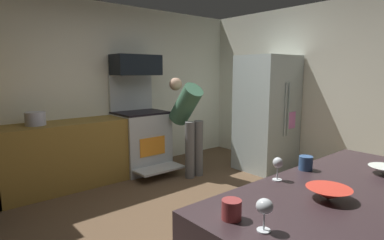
{
  "coord_description": "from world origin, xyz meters",
  "views": [
    {
      "loc": [
        -2.1,
        -2.25,
        1.57
      ],
      "look_at": [
        0.06,
        0.3,
        1.05
      ],
      "focal_mm": 29.03,
      "sensor_mm": 36.0,
      "label": 1
    }
  ],
  "objects_px": {
    "refrigerator": "(267,113)",
    "wine_glass_far": "(278,164)",
    "stock_pot": "(35,119)",
    "microwave": "(136,65)",
    "mug_tea": "(232,210)",
    "wine_glass_near": "(265,208)",
    "oven_range": "(141,139)",
    "person_cook": "(188,118)",
    "mug_coffee": "(306,163)",
    "mixing_bowl_small": "(328,194)"
  },
  "relations": [
    {
      "from": "refrigerator",
      "to": "wine_glass_far",
      "type": "relative_size",
      "value": 12.39
    },
    {
      "from": "wine_glass_far",
      "to": "stock_pot",
      "type": "height_order",
      "value": "stock_pot"
    },
    {
      "from": "microwave",
      "to": "stock_pot",
      "type": "relative_size",
      "value": 3.0
    },
    {
      "from": "microwave",
      "to": "mug_tea",
      "type": "height_order",
      "value": "microwave"
    },
    {
      "from": "wine_glass_near",
      "to": "stock_pot",
      "type": "relative_size",
      "value": 0.59
    },
    {
      "from": "microwave",
      "to": "mug_tea",
      "type": "distance_m",
      "value": 3.79
    },
    {
      "from": "mug_tea",
      "to": "wine_glass_near",
      "type": "bearing_deg",
      "value": -81.76
    },
    {
      "from": "oven_range",
      "to": "stock_pot",
      "type": "height_order",
      "value": "oven_range"
    },
    {
      "from": "person_cook",
      "to": "mug_tea",
      "type": "height_order",
      "value": "person_cook"
    },
    {
      "from": "person_cook",
      "to": "mug_coffee",
      "type": "height_order",
      "value": "person_cook"
    },
    {
      "from": "refrigerator",
      "to": "mug_coffee",
      "type": "height_order",
      "value": "refrigerator"
    },
    {
      "from": "stock_pot",
      "to": "mug_coffee",
      "type": "bearing_deg",
      "value": -73.32
    },
    {
      "from": "refrigerator",
      "to": "mixing_bowl_small",
      "type": "xyz_separation_m",
      "value": [
        -2.56,
        -2.28,
        0.02
      ]
    },
    {
      "from": "microwave",
      "to": "person_cook",
      "type": "distance_m",
      "value": 1.16
    },
    {
      "from": "mug_tea",
      "to": "stock_pot",
      "type": "xyz_separation_m",
      "value": [
        -0.02,
        3.32,
        0.04
      ]
    },
    {
      "from": "refrigerator",
      "to": "mixing_bowl_small",
      "type": "relative_size",
      "value": 7.75
    },
    {
      "from": "refrigerator",
      "to": "wine_glass_near",
      "type": "relative_size",
      "value": 12.56
    },
    {
      "from": "oven_range",
      "to": "wine_glass_far",
      "type": "distance_m",
      "value": 3.31
    },
    {
      "from": "wine_glass_far",
      "to": "mug_tea",
      "type": "xyz_separation_m",
      "value": [
        -0.6,
        -0.17,
        -0.06
      ]
    },
    {
      "from": "mug_coffee",
      "to": "oven_range",
      "type": "bearing_deg",
      "value": 79.72
    },
    {
      "from": "microwave",
      "to": "wine_glass_far",
      "type": "relative_size",
      "value": 5.03
    },
    {
      "from": "refrigerator",
      "to": "stock_pot",
      "type": "bearing_deg",
      "value": 158.72
    },
    {
      "from": "refrigerator",
      "to": "stock_pot",
      "type": "relative_size",
      "value": 7.4
    },
    {
      "from": "wine_glass_far",
      "to": "mug_coffee",
      "type": "distance_m",
      "value": 0.33
    },
    {
      "from": "oven_range",
      "to": "wine_glass_near",
      "type": "height_order",
      "value": "oven_range"
    },
    {
      "from": "person_cook",
      "to": "wine_glass_far",
      "type": "xyz_separation_m",
      "value": [
        -1.34,
        -2.51,
        0.12
      ]
    },
    {
      "from": "person_cook",
      "to": "stock_pot",
      "type": "height_order",
      "value": "person_cook"
    },
    {
      "from": "wine_glass_near",
      "to": "wine_glass_far",
      "type": "bearing_deg",
      "value": 29.81
    },
    {
      "from": "oven_range",
      "to": "mixing_bowl_small",
      "type": "xyz_separation_m",
      "value": [
        -0.94,
        -3.49,
        0.42
      ]
    },
    {
      "from": "oven_range",
      "to": "mug_coffee",
      "type": "xyz_separation_m",
      "value": [
        -0.57,
        -3.15,
        0.44
      ]
    },
    {
      "from": "person_cook",
      "to": "mixing_bowl_small",
      "type": "xyz_separation_m",
      "value": [
        -1.38,
        -2.86,
        0.05
      ]
    },
    {
      "from": "wine_glass_near",
      "to": "stock_pot",
      "type": "height_order",
      "value": "stock_pot"
    },
    {
      "from": "wine_glass_far",
      "to": "mug_coffee",
      "type": "relative_size",
      "value": 1.52
    },
    {
      "from": "oven_range",
      "to": "wine_glass_near",
      "type": "bearing_deg",
      "value": -113.0
    },
    {
      "from": "microwave",
      "to": "mug_coffee",
      "type": "bearing_deg",
      "value": -99.99
    },
    {
      "from": "microwave",
      "to": "wine_glass_far",
      "type": "xyz_separation_m",
      "value": [
        -0.9,
        -3.24,
        -0.67
      ]
    },
    {
      "from": "mug_coffee",
      "to": "wine_glass_far",
      "type": "bearing_deg",
      "value": 179.2
    },
    {
      "from": "wine_glass_near",
      "to": "mug_tea",
      "type": "distance_m",
      "value": 0.18
    },
    {
      "from": "microwave",
      "to": "wine_glass_far",
      "type": "distance_m",
      "value": 3.42
    },
    {
      "from": "oven_range",
      "to": "person_cook",
      "type": "distance_m",
      "value": 0.86
    },
    {
      "from": "mixing_bowl_small",
      "to": "stock_pot",
      "type": "bearing_deg",
      "value": 99.39
    },
    {
      "from": "oven_range",
      "to": "person_cook",
      "type": "xyz_separation_m",
      "value": [
        0.44,
        -0.63,
        0.37
      ]
    },
    {
      "from": "wine_glass_near",
      "to": "mug_coffee",
      "type": "distance_m",
      "value": 0.96
    },
    {
      "from": "oven_range",
      "to": "stock_pot",
      "type": "bearing_deg",
      "value": 179.5
    },
    {
      "from": "mug_coffee",
      "to": "mixing_bowl_small",
      "type": "bearing_deg",
      "value": -136.98
    },
    {
      "from": "wine_glass_far",
      "to": "refrigerator",
      "type": "bearing_deg",
      "value": 37.49
    },
    {
      "from": "person_cook",
      "to": "wine_glass_far",
      "type": "height_order",
      "value": "person_cook"
    },
    {
      "from": "microwave",
      "to": "wine_glass_near",
      "type": "xyz_separation_m",
      "value": [
        -1.47,
        -3.57,
        -0.67
      ]
    },
    {
      "from": "stock_pot",
      "to": "person_cook",
      "type": "bearing_deg",
      "value": -18.28
    },
    {
      "from": "wine_glass_near",
      "to": "stock_pot",
      "type": "bearing_deg",
      "value": 90.71
    }
  ]
}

